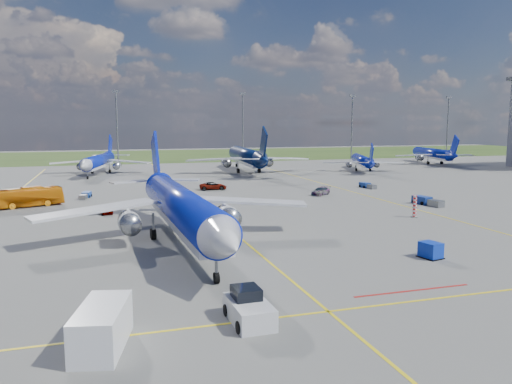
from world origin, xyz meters
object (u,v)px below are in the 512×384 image
object	(u,v)px
uld_container	(431,250)
baggage_tug_c	(85,195)
service_car_c	(321,191)
apron_bus	(25,197)
bg_jet_ne	(362,170)
main_airliner	(182,243)
baggage_tug_e	(367,186)
bg_jet_n	(246,172)
service_van	(102,327)
service_car_b	(213,186)
warning_post	(415,206)
baggage_tug_w	(427,201)
service_car_a	(104,209)
bg_jet_nnw	(99,174)
pushback_tug	(248,308)
bg_jet_ene	(432,164)

from	to	relation	value
uld_container	baggage_tug_c	world-z (taller)	uld_container
service_car_c	apron_bus	bearing A→B (deg)	-131.43
bg_jet_ne	service_car_c	world-z (taller)	bg_jet_ne
main_airliner	baggage_tug_e	distance (m)	54.60
bg_jet_n	service_van	size ratio (longest dim) A/B	8.01
bg_jet_ne	service_car_b	distance (m)	54.14
warning_post	main_airliner	xyz separation A→B (m)	(-32.58, -5.47, -1.50)
apron_bus	baggage_tug_w	size ratio (longest dim) A/B	1.92
bg_jet_n	service_car_c	size ratio (longest dim) A/B	9.39
uld_container	service_car_b	size ratio (longest dim) A/B	0.36
main_airliner	baggage_tug_e	world-z (taller)	main_airliner
service_car_b	baggage_tug_w	size ratio (longest dim) A/B	0.91
service_car_b	uld_container	bearing A→B (deg)	-164.52
service_car_c	uld_container	bearing A→B (deg)	-50.12
apron_bus	baggage_tug_w	xyz separation A→B (m)	(59.97, -16.21, -0.94)
service_car_a	service_car_b	bearing A→B (deg)	28.66
service_van	baggage_tug_w	distance (m)	61.57
bg_jet_nnw	bg_jet_n	distance (m)	37.56
warning_post	bg_jet_n	distance (m)	68.67
baggage_tug_c	baggage_tug_e	size ratio (longest dim) A/B	0.98
uld_container	service_car_c	size ratio (longest dim) A/B	0.40
service_car_b	baggage_tug_c	bearing A→B (deg)	105.41
service_van	baggage_tug_c	world-z (taller)	service_van
bg_jet_n	main_airliner	world-z (taller)	bg_jet_n
bg_jet_n	baggage_tug_e	size ratio (longest dim) A/B	9.90
bg_jet_nnw	main_airliner	size ratio (longest dim) A/B	0.82
bg_jet_nnw	pushback_tug	distance (m)	101.91
bg_jet_nnw	baggage_tug_w	world-z (taller)	bg_jet_nnw
service_car_a	baggage_tug_w	size ratio (longest dim) A/B	0.69
bg_jet_ene	service_car_a	distance (m)	117.15
warning_post	bg_jet_ene	distance (m)	96.94
apron_bus	service_car_c	world-z (taller)	apron_bus
bg_jet_ne	service_car_b	bearing A→B (deg)	49.06
service_van	service_car_a	world-z (taller)	service_van
main_airliner	pushback_tug	distance (m)	22.57
baggage_tug_c	apron_bus	bearing A→B (deg)	-127.69
baggage_tug_w	service_car_c	bearing A→B (deg)	117.78
bg_jet_n	uld_container	bearing A→B (deg)	90.16
baggage_tug_c	uld_container	bearing A→B (deg)	-44.90
warning_post	service_car_b	size ratio (longest dim) A/B	0.57
service_van	baggage_tug_w	xyz separation A→B (m)	(48.73, 37.63, -0.65)
warning_post	uld_container	distance (m)	21.30
apron_bus	warning_post	bearing A→B (deg)	-135.21
baggage_tug_c	service_car_a	bearing A→B (deg)	-67.63
service_car_a	service_car_b	size ratio (longest dim) A/B	0.75
main_airliner	apron_bus	distance (m)	35.81
pushback_tug	baggage_tug_c	size ratio (longest dim) A/B	1.43
bg_jet_ne	apron_bus	distance (m)	87.41
bg_jet_nnw	baggage_tug_w	xyz separation A→B (m)	(49.54, -65.05, 0.58)
main_airliner	baggage_tug_e	bearing A→B (deg)	37.46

